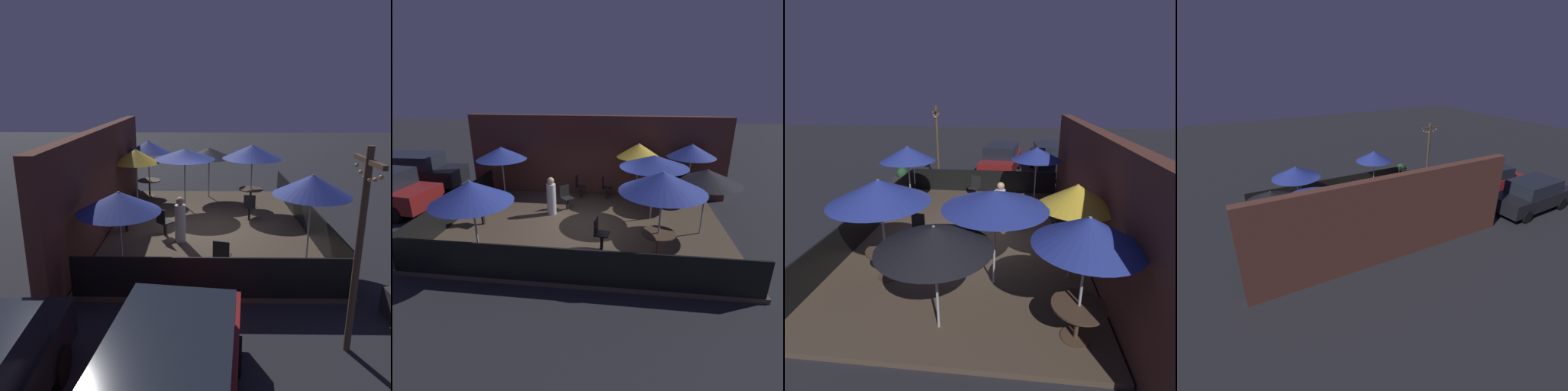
% 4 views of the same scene
% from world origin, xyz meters
% --- Properties ---
extents(ground_plane, '(60.00, 60.00, 0.00)m').
position_xyz_m(ground_plane, '(0.00, 0.00, 0.00)').
color(ground_plane, '#26262B').
extents(patio_deck, '(9.15, 6.37, 0.12)m').
position_xyz_m(patio_deck, '(0.00, 0.00, 0.06)').
color(patio_deck, brown).
rests_on(patio_deck, ground_plane).
extents(building_wall, '(10.75, 0.36, 3.39)m').
position_xyz_m(building_wall, '(0.00, 3.42, 1.69)').
color(building_wall, brown).
rests_on(building_wall, ground_plane).
extents(fence_front, '(8.95, 0.05, 0.95)m').
position_xyz_m(fence_front, '(0.00, -3.14, 0.59)').
color(fence_front, black).
rests_on(fence_front, patio_deck).
extents(fence_side_left, '(0.05, 6.17, 0.95)m').
position_xyz_m(fence_side_left, '(-4.53, 0.00, 0.59)').
color(fence_side_left, black).
rests_on(fence_side_left, patio_deck).
extents(patio_umbrella_0, '(2.24, 2.24, 2.43)m').
position_xyz_m(patio_umbrella_0, '(2.20, -1.66, 2.29)').
color(patio_umbrella_0, '#B2B2B7').
rests_on(patio_umbrella_0, patio_deck).
extents(patio_umbrella_1, '(1.81, 1.81, 2.38)m').
position_xyz_m(patio_umbrella_1, '(3.70, 2.46, 2.25)').
color(patio_umbrella_1, '#B2B2B7').
rests_on(patio_umbrella_1, patio_deck).
extents(patio_umbrella_2, '(2.06, 2.06, 2.10)m').
position_xyz_m(patio_umbrella_2, '(3.69, -0.07, 2.00)').
color(patio_umbrella_2, '#B2B2B7').
rests_on(patio_umbrella_2, patio_deck).
extents(patio_umbrella_3, '(2.02, 2.02, 2.31)m').
position_xyz_m(patio_umbrella_3, '(-2.45, -2.61, 2.16)').
color(patio_umbrella_3, '#B2B2B7').
rests_on(patio_umbrella_3, patio_deck).
extents(patio_umbrella_4, '(1.96, 1.96, 2.15)m').
position_xyz_m(patio_umbrella_4, '(-3.61, 2.15, 2.03)').
color(patio_umbrella_4, '#B2B2B7').
rests_on(patio_umbrella_4, patio_deck).
extents(patio_umbrella_5, '(2.30, 2.30, 2.27)m').
position_xyz_m(patio_umbrella_5, '(2.20, 0.88, 2.19)').
color(patio_umbrella_5, '#B2B2B7').
rests_on(patio_umbrella_5, patio_deck).
extents(patio_umbrella_6, '(1.71, 1.71, 2.32)m').
position_xyz_m(patio_umbrella_6, '(1.75, 2.65, 2.18)').
color(patio_umbrella_6, '#B2B2B7').
rests_on(patio_umbrella_6, patio_deck).
extents(dining_table_0, '(0.92, 0.92, 0.73)m').
position_xyz_m(dining_table_0, '(2.20, -1.66, 0.70)').
color(dining_table_0, '#4C3828').
rests_on(dining_table_0, patio_deck).
extents(dining_table_1, '(0.97, 0.97, 0.71)m').
position_xyz_m(dining_table_1, '(3.70, 2.46, 0.69)').
color(dining_table_1, '#4C3828').
rests_on(dining_table_1, patio_deck).
extents(patio_chair_0, '(0.45, 0.45, 0.95)m').
position_xyz_m(patio_chair_0, '(0.60, -1.42, 0.64)').
color(patio_chair_0, black).
rests_on(patio_chair_0, patio_deck).
extents(patio_chair_1, '(0.42, 0.42, 0.90)m').
position_xyz_m(patio_chair_1, '(0.49, 2.65, 0.61)').
color(patio_chair_1, black).
rests_on(patio_chair_1, patio_deck).
extents(patio_chair_2, '(0.57, 0.57, 0.90)m').
position_xyz_m(patio_chair_2, '(-0.90, 1.41, 0.61)').
color(patio_chair_2, black).
rests_on(patio_chair_2, patio_deck).
extents(patio_chair_3, '(0.42, 0.42, 0.93)m').
position_xyz_m(patio_chair_3, '(-0.59, 2.65, 0.63)').
color(patio_chair_3, black).
rests_on(patio_chair_3, patio_deck).
extents(patio_chair_4, '(0.48, 0.48, 0.95)m').
position_xyz_m(patio_chair_4, '(-3.51, -0.25, 0.64)').
color(patio_chair_4, black).
rests_on(patio_chair_4, patio_deck).
extents(patron_0, '(0.41, 0.41, 1.39)m').
position_xyz_m(patron_0, '(-1.34, 0.87, 0.77)').
color(patron_0, silver).
rests_on(patron_0, patio_deck).
extents(planter_box, '(0.96, 0.68, 0.93)m').
position_xyz_m(planter_box, '(-5.17, -3.92, 0.40)').
color(planter_box, '#332D2D').
rests_on(planter_box, ground_plane).
extents(light_post, '(1.10, 0.12, 3.69)m').
position_xyz_m(light_post, '(-6.07, -2.39, 2.07)').
color(light_post, brown).
rests_on(light_post, ground_plane).
extents(parked_car_0, '(4.64, 2.21, 1.62)m').
position_xyz_m(parked_car_0, '(-7.98, 0.63, 0.85)').
color(parked_car_0, maroon).
rests_on(parked_car_0, ground_plane).
extents(parked_car_1, '(4.62, 1.92, 1.62)m').
position_xyz_m(parked_car_1, '(-8.39, 3.23, 0.85)').
color(parked_car_1, black).
rests_on(parked_car_1, ground_plane).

